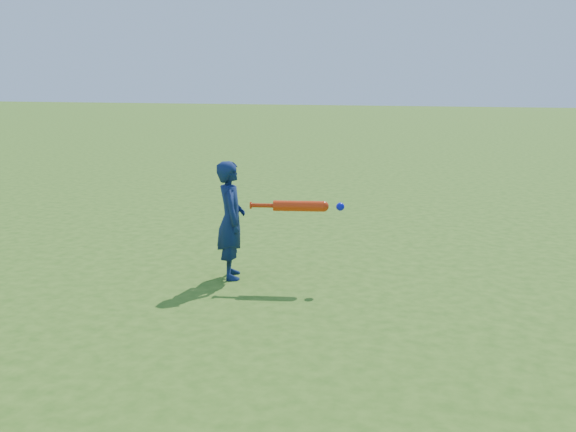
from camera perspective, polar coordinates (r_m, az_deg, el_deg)
name	(u,v)px	position (r m, az deg, el deg)	size (l,w,h in m)	color
ground	(274,272)	(5.88, -1.26, -4.98)	(80.00, 80.00, 0.00)	#336016
child	(231,220)	(5.62, -5.09, -0.36)	(0.38, 0.25, 1.04)	#0F1E49
bat_swing	(303,206)	(5.47, 1.31, 0.89)	(0.80, 0.23, 0.09)	red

